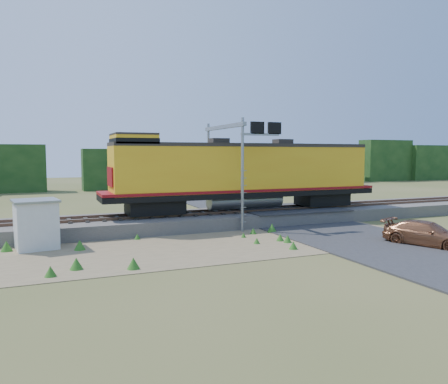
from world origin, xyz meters
name	(u,v)px	position (x,y,z in m)	size (l,w,h in m)	color
ground	(229,245)	(0.00, 0.00, 0.00)	(140.00, 140.00, 0.00)	#475123
ballast	(191,220)	(0.00, 6.00, 0.40)	(70.00, 5.00, 0.80)	slate
rails	(191,213)	(0.00, 6.00, 0.88)	(70.00, 1.54, 0.16)	brown
dirt_shoulder	(188,246)	(-2.00, 0.50, 0.01)	(26.00, 8.00, 0.03)	#8C7754
road	(335,232)	(7.00, 0.74, 0.09)	(7.00, 66.00, 0.86)	#38383A
tree_line_north	(113,165)	(0.00, 38.00, 3.07)	(130.00, 3.00, 6.50)	#153613
weed_clumps	(160,251)	(-3.50, 0.10, 0.00)	(15.00, 6.20, 0.56)	#2D681D
locomotive	(241,173)	(3.47, 6.00, 3.32)	(18.56, 2.83, 4.79)	black
shed	(36,224)	(-8.86, 2.83, 1.21)	(2.29, 2.29, 2.38)	silver
signal_gantry	(233,147)	(2.55, 5.35, 5.01)	(2.63, 6.20, 6.64)	gray
car	(427,234)	(9.00, -3.92, 0.61)	(1.71, 4.20, 1.22)	brown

